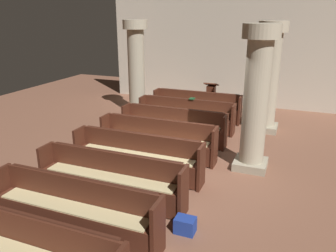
{
  "coord_description": "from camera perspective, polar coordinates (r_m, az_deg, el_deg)",
  "views": [
    {
      "loc": [
        2.25,
        -6.65,
        3.34
      ],
      "look_at": [
        -0.56,
        0.52,
        0.75
      ],
      "focal_mm": 35.65,
      "sensor_mm": 36.0,
      "label": 1
    }
  ],
  "objects": [
    {
      "name": "kneeler_box_blue",
      "position": [
        5.58,
        2.95,
        -16.58
      ],
      "size": [
        0.33,
        0.24,
        0.26
      ],
      "primitive_type": "cube",
      "color": "navy",
      "rests_on": "ground"
    },
    {
      "name": "pew_row_7",
      "position": [
        4.88,
        -23.94,
        -19.02
      ],
      "size": [
        2.92,
        0.46,
        0.91
      ],
      "color": "#4C2316",
      "rests_on": "ground"
    },
    {
      "name": "pillar_aisle_rear",
      "position": [
        7.39,
        14.83,
        4.77
      ],
      "size": [
        0.78,
        0.78,
        3.17
      ],
      "color": "#9F967E",
      "rests_on": "ground"
    },
    {
      "name": "pew_row_0",
      "position": [
        11.07,
        4.91,
        3.62
      ],
      "size": [
        2.92,
        0.46,
        0.91
      ],
      "color": "#4C2316",
      "rests_on": "ground"
    },
    {
      "name": "back_wall",
      "position": [
        12.98,
        11.69,
        13.41
      ],
      "size": [
        10.0,
        0.16,
        4.5
      ],
      "primitive_type": "cube",
      "color": "beige",
      "rests_on": "ground"
    },
    {
      "name": "pew_row_1",
      "position": [
        10.06,
        3.1,
        2.12
      ],
      "size": [
        2.92,
        0.46,
        0.91
      ],
      "color": "#4C2316",
      "rests_on": "ground"
    },
    {
      "name": "pew_row_4",
      "position": [
        7.18,
        -5.32,
        -4.86
      ],
      "size": [
        2.92,
        0.46,
        0.91
      ],
      "color": "#4C2316",
      "rests_on": "ground"
    },
    {
      "name": "lectern",
      "position": [
        11.96,
        7.31,
        4.48
      ],
      "size": [
        0.48,
        0.45,
        1.08
      ],
      "color": "#492215",
      "rests_on": "ground"
    },
    {
      "name": "pew_row_6",
      "position": [
        5.53,
        -15.81,
        -13.18
      ],
      "size": [
        2.92,
        0.46,
        0.91
      ],
      "color": "#4C2316",
      "rests_on": "ground"
    },
    {
      "name": "pew_row_2",
      "position": [
        9.07,
        0.89,
        0.29
      ],
      "size": [
        2.92,
        0.47,
        0.91
      ],
      "color": "#4C2316",
      "rests_on": "ground"
    },
    {
      "name": "pillar_far_side",
      "position": [
        11.63,
        -5.45,
        10.17
      ],
      "size": [
        0.82,
        0.82,
        3.17
      ],
      "color": "#9F967E",
      "rests_on": "ground"
    },
    {
      "name": "pew_row_5",
      "position": [
        6.32,
        -9.82,
        -8.51
      ],
      "size": [
        2.92,
        0.47,
        0.91
      ],
      "color": "#4C2316",
      "rests_on": "ground"
    },
    {
      "name": "ground_plane",
      "position": [
        7.78,
        2.49,
        -6.87
      ],
      "size": [
        19.2,
        19.2,
        0.0
      ],
      "primitive_type": "plane",
      "color": "brown"
    },
    {
      "name": "pew_row_3",
      "position": [
        8.11,
        -1.85,
        -1.99
      ],
      "size": [
        2.92,
        0.46,
        0.91
      ],
      "color": "#4C2316",
      "rests_on": "ground"
    },
    {
      "name": "pillar_aisle_side",
      "position": [
        10.12,
        16.88,
        8.21
      ],
      "size": [
        0.82,
        0.82,
        3.17
      ],
      "color": "#9F967E",
      "rests_on": "ground"
    },
    {
      "name": "hymn_book",
      "position": [
        10.09,
        4.14,
        4.7
      ],
      "size": [
        0.15,
        0.2,
        0.03
      ],
      "primitive_type": "cube",
      "color": "#194723",
      "rests_on": "pew_row_1"
    }
  ]
}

